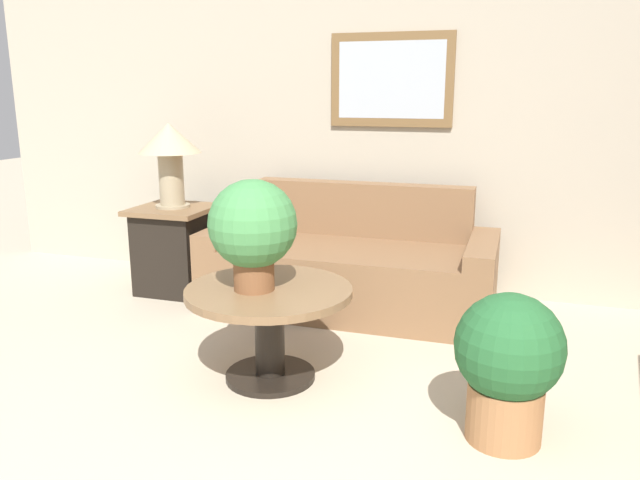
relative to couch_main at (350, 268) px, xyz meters
name	(u,v)px	position (x,y,z in m)	size (l,w,h in m)	color
wall_back	(435,113)	(0.46, 0.56, 1.03)	(7.34, 0.09, 2.60)	#B2A893
couch_main	(350,268)	(0.00, 0.00, 0.00)	(1.93, 0.86, 0.82)	brown
coffee_table	(269,313)	(-0.10, -1.21, 0.08)	(0.85, 0.85, 0.49)	black
side_table	(175,248)	(-1.32, -0.06, 0.05)	(0.55, 0.55, 0.63)	black
table_lamp	(170,148)	(-1.32, -0.06, 0.78)	(0.45, 0.45, 0.60)	tan
potted_plant_on_table	(253,228)	(-0.16, -1.25, 0.54)	(0.44, 0.44, 0.55)	brown
potted_plant_floor	(508,361)	(1.07, -1.44, 0.09)	(0.46, 0.46, 0.65)	#9E6B42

